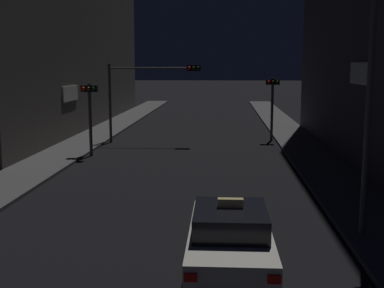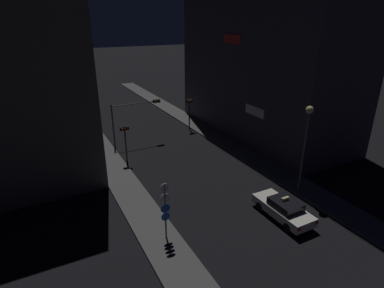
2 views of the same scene
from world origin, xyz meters
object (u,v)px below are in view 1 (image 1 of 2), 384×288
(traffic_light_left_kerb, at_px, (90,104))
(street_lamp_near_block, at_px, (372,44))
(taxi, at_px, (230,236))
(traffic_light_overhead, at_px, (148,84))
(traffic_light_right_kerb, at_px, (272,96))

(traffic_light_left_kerb, xyz_separation_m, street_lamp_near_block, (10.22, -11.54, 2.42))
(taxi, height_order, traffic_light_overhead, traffic_light_overhead)
(traffic_light_left_kerb, bearing_deg, street_lamp_near_block, -48.46)
(traffic_light_left_kerb, bearing_deg, traffic_light_right_kerb, 31.13)
(traffic_light_overhead, bearing_deg, traffic_light_right_kerb, 10.37)
(taxi, distance_m, traffic_light_right_kerb, 19.60)
(taxi, bearing_deg, traffic_light_right_kerb, 81.90)
(traffic_light_overhead, distance_m, traffic_light_right_kerb, 7.43)
(taxi, bearing_deg, street_lamp_near_block, 30.36)
(taxi, xyz_separation_m, traffic_light_left_kerb, (-6.77, 13.56, 1.87))
(street_lamp_near_block, bearing_deg, traffic_light_left_kerb, 131.54)
(traffic_light_overhead, distance_m, street_lamp_near_block, 17.91)
(traffic_light_overhead, xyz_separation_m, street_lamp_near_block, (7.98, -15.96, 1.60))
(traffic_light_overhead, relative_size, traffic_light_right_kerb, 1.43)
(taxi, xyz_separation_m, traffic_light_overhead, (-4.53, 17.98, 2.69))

